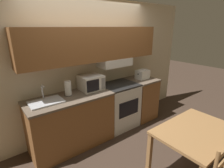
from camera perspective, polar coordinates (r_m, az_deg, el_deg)
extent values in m
plane|color=#3D2D23|center=(3.93, -5.75, -13.23)|extent=(16.00, 16.00, 0.00)
cube|color=beige|center=(3.46, -6.64, 5.25)|extent=(5.12, 0.05, 2.55)
cube|color=brown|center=(3.23, -5.20, 12.80)|extent=(2.72, 0.32, 0.60)
cube|color=white|center=(3.53, 0.90, 7.14)|extent=(0.68, 0.34, 0.16)
cube|color=brown|center=(3.21, -13.07, -12.17)|extent=(1.42, 0.63, 0.90)
cube|color=brown|center=(3.00, -13.71, -4.44)|extent=(1.44, 0.65, 0.04)
cube|color=brown|center=(4.13, 9.31, -4.76)|extent=(0.56, 0.63, 0.90)
cube|color=brown|center=(3.97, 9.65, 1.46)|extent=(0.58, 0.65, 0.04)
cube|color=white|center=(3.71, 2.26, -7.17)|extent=(0.72, 0.62, 0.91)
cube|color=black|center=(3.54, 2.36, -0.32)|extent=(0.72, 0.62, 0.03)
cube|color=black|center=(3.48, 5.59, -7.88)|extent=(0.50, 0.01, 0.32)
cylinder|color=black|center=(3.35, 1.60, -1.22)|extent=(0.10, 0.10, 0.01)
cylinder|color=black|center=(3.55, 5.63, -0.15)|extent=(0.10, 0.10, 0.01)
cylinder|color=black|center=(3.53, -0.93, -0.16)|extent=(0.10, 0.10, 0.01)
cylinder|color=black|center=(3.72, 3.05, 0.80)|extent=(0.10, 0.10, 0.01)
cube|color=white|center=(3.23, -6.93, 0.49)|extent=(0.40, 0.36, 0.27)
cube|color=black|center=(3.05, -6.20, -0.57)|extent=(0.25, 0.01, 0.21)
cube|color=gray|center=(3.16, -2.85, 0.21)|extent=(0.07, 0.01, 0.21)
cube|color=white|center=(3.94, 9.88, 3.10)|extent=(0.26, 0.22, 0.20)
cube|color=black|center=(3.84, 8.51, 3.22)|extent=(0.01, 0.02, 0.02)
cube|color=black|center=(3.86, 9.02, 4.25)|extent=(0.04, 0.15, 0.01)
cube|color=black|center=(3.90, 9.64, 4.37)|extent=(0.04, 0.15, 0.01)
cube|color=black|center=(3.94, 10.25, 4.49)|extent=(0.04, 0.15, 0.01)
cube|color=black|center=(3.99, 10.85, 4.61)|extent=(0.04, 0.15, 0.01)
cube|color=#B7BABF|center=(2.87, -20.71, -5.53)|extent=(0.50, 0.34, 0.02)
cube|color=#4C4F54|center=(2.86, -20.61, -5.57)|extent=(0.42, 0.25, 0.01)
cylinder|color=#B7BABF|center=(2.94, -21.73, -2.46)|extent=(0.02, 0.02, 0.23)
cylinder|color=#B7BABF|center=(2.85, -21.65, -0.67)|extent=(0.02, 0.12, 0.02)
cylinder|color=black|center=(3.07, -14.03, -3.52)|extent=(0.13, 0.13, 0.01)
cylinder|color=white|center=(3.03, -14.21, -1.35)|extent=(0.11, 0.11, 0.24)
cube|color=#9E7042|center=(2.65, 25.92, -13.62)|extent=(1.10, 0.76, 0.04)
cube|color=#9E7042|center=(2.64, 12.03, -22.06)|extent=(0.06, 0.06, 0.71)
cube|color=#9E7042|center=(3.36, 23.83, -13.70)|extent=(0.06, 0.06, 0.71)
cube|color=#9E7042|center=(2.22, 32.79, -18.09)|extent=(0.34, 0.03, 0.06)
cube|color=#9E7042|center=(2.32, 32.02, -21.51)|extent=(0.34, 0.03, 0.06)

